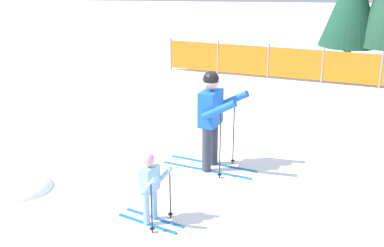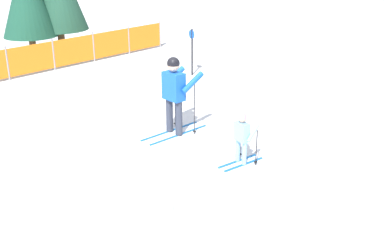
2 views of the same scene
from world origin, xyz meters
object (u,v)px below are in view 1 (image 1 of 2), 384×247
(skier_child, at_px, (150,183))
(safety_fence, at_px, (323,66))
(conifer_near, at_px, (353,0))
(skier_adult, at_px, (212,111))

(skier_child, height_order, safety_fence, skier_child)
(skier_child, xyz_separation_m, conifer_near, (4.60, 9.91, 1.57))
(skier_child, bearing_deg, skier_adult, 94.03)
(skier_adult, xyz_separation_m, conifer_near, (3.88, 8.04, 1.13))
(conifer_near, bearing_deg, skier_adult, -115.76)
(safety_fence, distance_m, conifer_near, 2.79)
(skier_adult, height_order, safety_fence, skier_adult)
(skier_adult, relative_size, skier_child, 1.67)
(skier_adult, xyz_separation_m, safety_fence, (2.81, 6.07, -0.52))
(skier_child, distance_m, conifer_near, 11.04)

